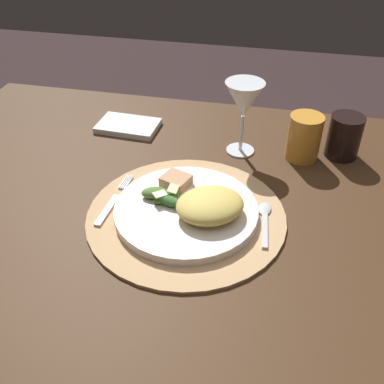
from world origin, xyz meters
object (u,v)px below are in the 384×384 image
at_px(fork, 113,202).
at_px(wine_glass, 244,102).
at_px(dark_tumbler, 344,136).
at_px(dining_table, 217,259).
at_px(spoon, 265,216).
at_px(dinner_plate, 186,211).
at_px(amber_tumbler, 304,137).
at_px(napkin, 128,126).

height_order(fork, wine_glass, wine_glass).
bearing_deg(wine_glass, dark_tumbler, 8.13).
xyz_separation_m(dining_table, spoon, (0.09, -0.02, 0.15)).
height_order(dining_table, dinner_plate, dinner_plate).
bearing_deg(amber_tumbler, dark_tumbler, 18.22).
relative_size(fork, spoon, 1.24).
bearing_deg(fork, dinner_plate, -1.28).
xyz_separation_m(dinner_plate, dark_tumbler, (0.29, 0.28, 0.03)).
height_order(dining_table, fork, fork).
xyz_separation_m(fork, amber_tumbler, (0.35, 0.25, 0.04)).
bearing_deg(napkin, wine_glass, -9.29).
xyz_separation_m(wine_glass, amber_tumbler, (0.13, 0.00, -0.07)).
xyz_separation_m(dinner_plate, fork, (-0.14, 0.00, -0.01)).
distance_m(napkin, dark_tumbler, 0.50).
xyz_separation_m(dining_table, dark_tumbler, (0.23, 0.24, 0.19)).
relative_size(fork, amber_tumbler, 1.58).
xyz_separation_m(napkin, wine_glass, (0.28, -0.05, 0.11)).
relative_size(fork, wine_glass, 0.97).
bearing_deg(dark_tumbler, dining_table, -134.40).
xyz_separation_m(napkin, amber_tumbler, (0.41, -0.04, 0.04)).
relative_size(fork, dark_tumbler, 1.67).
height_order(dinner_plate, amber_tumbler, amber_tumbler).
bearing_deg(fork, dark_tumbler, 32.63).
relative_size(napkin, dark_tumbler, 1.52).
relative_size(spoon, dark_tumbler, 1.34).
bearing_deg(dining_table, dark_tumbler, 45.60).
bearing_deg(spoon, dinner_plate, -170.81).
height_order(dinner_plate, spoon, dinner_plate).
xyz_separation_m(dining_table, napkin, (-0.27, 0.25, 0.15)).
relative_size(dinner_plate, fork, 1.66).
distance_m(spoon, dark_tumbler, 0.30).
bearing_deg(dinner_plate, spoon, 9.19).
distance_m(fork, wine_glass, 0.34).
xyz_separation_m(dinner_plate, amber_tumbler, (0.20, 0.25, 0.04)).
distance_m(spoon, napkin, 0.45).
height_order(fork, amber_tumbler, amber_tumbler).
height_order(fork, spoon, spoon).
distance_m(napkin, wine_glass, 0.31).
relative_size(spoon, napkin, 0.88).
distance_m(dinner_plate, wine_glass, 0.28).
xyz_separation_m(wine_glass, dark_tumbler, (0.22, 0.03, -0.07)).
xyz_separation_m(fork, dark_tumbler, (0.43, 0.28, 0.04)).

